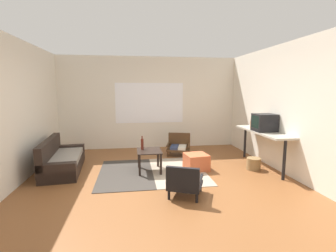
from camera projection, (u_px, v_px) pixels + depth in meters
name	position (u px, v px, depth m)	size (l,w,h in m)	color
ground_plane	(162.00, 184.00, 4.59)	(7.80, 7.80, 0.00)	brown
far_wall_with_window	(149.00, 103.00, 7.39)	(5.60, 0.13, 2.70)	silver
side_wall_right	(288.00, 109.00, 5.07)	(0.12, 6.60, 2.70)	silver
side_wall_left	(9.00, 112.00, 4.30)	(0.12, 6.60, 2.70)	silver
area_rug	(152.00, 172.00, 5.27)	(2.23, 1.93, 0.01)	#38332D
couch	(61.00, 160.00, 5.36)	(0.85, 1.81, 0.69)	black
coffee_table	(149.00, 155.00, 5.27)	(0.51, 0.63, 0.46)	black
armchair_by_window	(179.00, 145.00, 6.67)	(0.72, 0.69, 0.56)	#472D19
armchair_striped_foreground	(185.00, 182.00, 4.01)	(0.70, 0.70, 0.55)	black
ottoman_orange	(196.00, 162.00, 5.42)	(0.47, 0.47, 0.35)	#BC5633
console_shelf	(263.00, 134.00, 5.52)	(0.47, 1.79, 0.83)	#B2AD9E
crt_television	(264.00, 123.00, 5.44)	(0.45, 0.40, 0.38)	black
clay_vase	(255.00, 124.00, 5.84)	(0.24, 0.24, 0.31)	#A87047
glass_bottle	(142.00, 144.00, 5.32)	(0.06, 0.06, 0.29)	#5B2319
wicker_basket	(254.00, 164.00, 5.43)	(0.30, 0.30, 0.26)	olive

